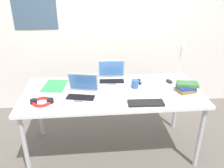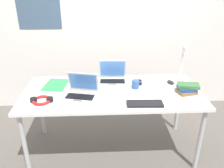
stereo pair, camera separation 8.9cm
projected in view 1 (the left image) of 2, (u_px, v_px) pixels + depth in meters
name	position (u px, v px, depth m)	size (l,w,h in m)	color
ground_plane	(112.00, 148.00, 2.65)	(12.00, 12.00, 0.00)	#56514C
wall_back	(105.00, 17.00, 3.09)	(6.00, 0.13, 2.60)	silver
desk	(112.00, 96.00, 2.36)	(1.80, 0.80, 0.74)	white
desk_lamp	(181.00, 61.00, 2.57)	(0.12, 0.18, 0.40)	silver
laptop_front_right	(112.00, 78.00, 2.53)	(0.32, 0.26, 0.23)	#B7BABC
laptop_back_left	(81.00, 93.00, 2.20)	(0.35, 0.32, 0.22)	#B7BABC
external_keyboard	(146.00, 103.00, 2.10)	(0.33, 0.12, 0.02)	black
computer_mouse	(169.00, 81.00, 2.52)	(0.06, 0.10, 0.03)	black
cell_phone	(138.00, 82.00, 2.54)	(0.06, 0.14, 0.01)	black
headphones	(42.00, 102.00, 2.11)	(0.21, 0.18, 0.04)	red
pill_bottle	(80.00, 83.00, 2.42)	(0.04, 0.04, 0.08)	gold
book_stack	(186.00, 87.00, 2.31)	(0.23, 0.18, 0.10)	brown
paper_folder_near_mouse	(55.00, 86.00, 2.44)	(0.23, 0.31, 0.01)	green
coffee_mug	(135.00, 84.00, 2.39)	(0.11, 0.08, 0.09)	#2D518C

